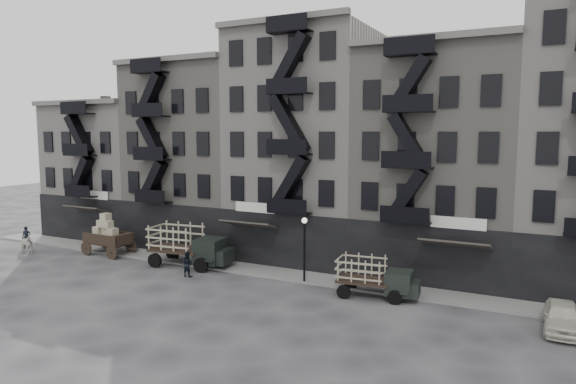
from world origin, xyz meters
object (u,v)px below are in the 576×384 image
at_px(wagon, 107,231).
at_px(car_east, 562,317).
at_px(stake_truck_west, 188,243).
at_px(pedestrian_mid, 187,264).
at_px(stake_truck_east, 375,275).
at_px(pedestrian_west, 26,237).
at_px(horse, 25,245).

height_order(wagon, car_east, wagon).
bearing_deg(stake_truck_west, pedestrian_mid, -60.59).
relative_size(wagon, pedestrian_mid, 2.29).
distance_m(wagon, stake_truck_east, 22.13).
bearing_deg(stake_truck_east, pedestrian_west, 175.71).
relative_size(horse, stake_truck_west, 0.30).
bearing_deg(wagon, horse, -151.49).
bearing_deg(pedestrian_west, wagon, -31.13).
xyz_separation_m(stake_truck_west, stake_truck_east, (14.13, -0.63, -0.37)).
bearing_deg(horse, stake_truck_west, -69.99).
bearing_deg(pedestrian_mid, pedestrian_west, -2.52).
height_order(stake_truck_east, pedestrian_west, stake_truck_east).
bearing_deg(stake_truck_east, wagon, 172.43).
relative_size(pedestrian_west, pedestrian_mid, 1.08).
xyz_separation_m(stake_truck_west, car_east, (23.85, -1.45, -1.02)).
bearing_deg(car_east, stake_truck_west, 175.41).
bearing_deg(horse, car_east, -79.92).
height_order(stake_truck_east, car_east, stake_truck_east).
bearing_deg(stake_truck_east, car_east, -10.80).
distance_m(stake_truck_east, pedestrian_mid, 12.68).
bearing_deg(pedestrian_mid, wagon, -13.01).
height_order(stake_truck_west, stake_truck_east, stake_truck_west).
xyz_separation_m(horse, pedestrian_mid, (15.34, 0.85, 0.07)).
height_order(wagon, pedestrian_west, wagon).
bearing_deg(pedestrian_mid, stake_truck_east, -173.48).
distance_m(car_east, pedestrian_west, 39.53).
bearing_deg(stake_truck_east, pedestrian_mid, -179.07).
distance_m(stake_truck_west, pedestrian_west, 15.78).
relative_size(wagon, stake_truck_east, 0.80).
bearing_deg(horse, stake_truck_east, -77.43).
relative_size(stake_truck_west, car_east, 1.50).
height_order(horse, stake_truck_west, stake_truck_west).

